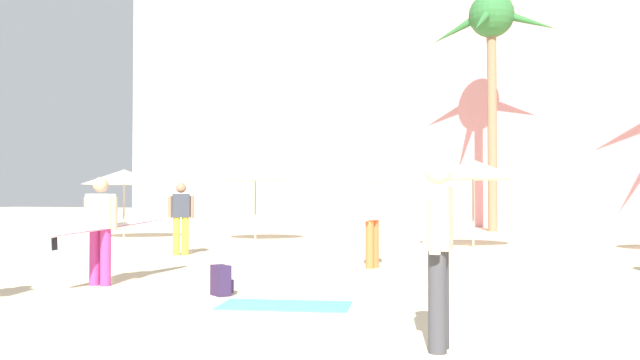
# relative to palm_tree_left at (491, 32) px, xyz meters

# --- Properties ---
(ground) EXTENTS (120.00, 120.00, 0.00)m
(ground) POSITION_rel_palm_tree_left_xyz_m (-1.60, -20.63, -7.76)
(ground) COLOR beige
(hotel_pink) EXTENTS (25.09, 11.28, 12.64)m
(hotel_pink) POSITION_rel_palm_tree_left_xyz_m (5.74, 9.04, -1.44)
(hotel_pink) COLOR pink
(hotel_pink) RESTS_ON ground
(palm_tree_left) EXTENTS (4.96, 4.81, 9.31)m
(palm_tree_left) POSITION_rel_palm_tree_left_xyz_m (0.00, 0.00, 0.00)
(palm_tree_left) COLOR #896B4C
(palm_tree_left) RESTS_ON ground
(cafe_umbrella_0) EXTENTS (2.65, 2.65, 2.23)m
(cafe_umbrella_0) POSITION_rel_palm_tree_left_xyz_m (-10.83, -8.38, -5.77)
(cafe_umbrella_0) COLOR gray
(cafe_umbrella_0) RESTS_ON ground
(cafe_umbrella_2) EXTENTS (2.61, 2.61, 2.34)m
(cafe_umbrella_2) POSITION_rel_palm_tree_left_xyz_m (0.22, -8.46, -5.68)
(cafe_umbrella_2) COLOR gray
(cafe_umbrella_2) RESTS_ON ground
(cafe_umbrella_3) EXTENTS (2.52, 2.52, 2.33)m
(cafe_umbrella_3) POSITION_rel_palm_tree_left_xyz_m (-6.42, -7.85, -5.67)
(cafe_umbrella_3) COLOR gray
(cafe_umbrella_3) RESTS_ON ground
(beach_towel) EXTENTS (1.77, 1.15, 0.01)m
(beach_towel) POSITION_rel_palm_tree_left_xyz_m (-0.96, -18.65, -7.75)
(beach_towel) COLOR #4CC6D6
(beach_towel) RESTS_ON ground
(backpack) EXTENTS (0.35, 0.34, 0.42)m
(backpack) POSITION_rel_palm_tree_left_xyz_m (-2.12, -18.14, -7.55)
(backpack) COLOR #302041
(backpack) RESTS_ON ground
(person_near_right) EXTENTS (0.60, 3.15, 1.67)m
(person_near_right) POSITION_rel_palm_tree_left_xyz_m (-4.36, -17.72, -6.85)
(person_near_right) COLOR #B7337F
(person_near_right) RESTS_ON ground
(person_far_left) EXTENTS (0.25, 0.60, 1.72)m
(person_far_left) POSITION_rel_palm_tree_left_xyz_m (1.24, -20.38, -6.81)
(person_far_left) COLOR #3D3D42
(person_far_left) RESTS_ON ground
(person_far_right) EXTENTS (0.56, 0.40, 1.69)m
(person_far_right) POSITION_rel_palm_tree_left_xyz_m (-5.97, -12.88, -6.83)
(person_far_right) COLOR gold
(person_far_right) RESTS_ON ground
(person_mid_center) EXTENTS (0.31, 0.61, 1.80)m
(person_mid_center) POSITION_rel_palm_tree_left_xyz_m (-1.05, -14.08, -6.77)
(person_mid_center) COLOR orange
(person_mid_center) RESTS_ON ground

